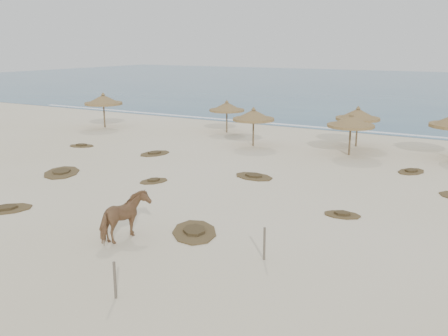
{
  "coord_description": "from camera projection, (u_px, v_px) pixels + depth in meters",
  "views": [
    {
      "loc": [
        11.96,
        -15.09,
        7.03
      ],
      "look_at": [
        0.58,
        5.0,
        1.27
      ],
      "focal_mm": 40.0,
      "sensor_mm": 36.0,
      "label": 1
    }
  ],
  "objects": [
    {
      "name": "ground",
      "position": [
        151.0,
        223.0,
        20.16
      ],
      "size": [
        160.0,
        160.0,
        0.0
      ],
      "primitive_type": "plane",
      "color": "beige",
      "rests_on": "ground"
    },
    {
      "name": "ocean",
      "position": [
        427.0,
        87.0,
        83.48
      ],
      "size": [
        200.0,
        100.0,
        0.01
      ],
      "primitive_type": "cube",
      "color": "#264F74",
      "rests_on": "ground"
    },
    {
      "name": "foam_line",
      "position": [
        340.0,
        129.0,
        42.11
      ],
      "size": [
        70.0,
        0.6,
        0.01
      ],
      "primitive_type": "cube",
      "color": "white",
      "rests_on": "ground"
    },
    {
      "name": "palapa_0",
      "position": [
        103.0,
        100.0,
        42.56
      ],
      "size": [
        4.09,
        4.09,
        3.02
      ],
      "rotation": [
        0.0,
        0.0,
        0.33
      ],
      "color": "brown",
      "rests_on": "ground"
    },
    {
      "name": "palapa_1",
      "position": [
        227.0,
        107.0,
        40.21
      ],
      "size": [
        3.32,
        3.32,
        2.65
      ],
      "rotation": [
        0.0,
        0.0,
        -0.19
      ],
      "color": "brown",
      "rests_on": "ground"
    },
    {
      "name": "palapa_2",
      "position": [
        253.0,
        116.0,
        34.85
      ],
      "size": [
        3.91,
        3.91,
        2.77
      ],
      "rotation": [
        0.0,
        0.0,
        -0.43
      ],
      "color": "brown",
      "rests_on": "ground"
    },
    {
      "name": "palapa_3",
      "position": [
        351.0,
        122.0,
        31.89
      ],
      "size": [
        3.1,
        3.1,
        2.82
      ],
      "rotation": [
        0.0,
        0.0,
        -0.03
      ],
      "color": "brown",
      "rests_on": "ground"
    },
    {
      "name": "palapa_4",
      "position": [
        358.0,
        115.0,
        34.64
      ],
      "size": [
        3.38,
        3.38,
        2.87
      ],
      "rotation": [
        0.0,
        0.0,
        -0.11
      ],
      "color": "brown",
      "rests_on": "ground"
    },
    {
      "name": "horse",
      "position": [
        125.0,
        217.0,
        18.23
      ],
      "size": [
        1.05,
        2.11,
        1.74
      ],
      "primitive_type": "imported",
      "rotation": [
        0.0,
        0.0,
        3.09
      ],
      "color": "#936443",
      "rests_on": "ground"
    },
    {
      "name": "fence_post_near",
      "position": [
        115.0,
        280.0,
        14.06
      ],
      "size": [
        0.09,
        0.09,
        1.11
      ],
      "primitive_type": "cylinder",
      "rotation": [
        0.0,
        0.0,
        0.11
      ],
      "color": "brown",
      "rests_on": "ground"
    },
    {
      "name": "fence_post_far",
      "position": [
        264.0,
        244.0,
        16.58
      ],
      "size": [
        0.1,
        0.1,
        1.14
      ],
      "primitive_type": "cylinder",
      "rotation": [
        0.0,
        0.0,
        -0.17
      ],
      "color": "brown",
      "rests_on": "ground"
    },
    {
      "name": "scrub_1",
      "position": [
        62.0,
        172.0,
        27.86
      ],
      "size": [
        3.21,
        3.47,
        0.16
      ],
      "rotation": [
        0.0,
        0.0,
        2.17
      ],
      "color": "brown",
      "rests_on": "ground"
    },
    {
      "name": "scrub_2",
      "position": [
        154.0,
        181.0,
        26.14
      ],
      "size": [
        1.56,
        1.84,
        0.16
      ],
      "rotation": [
        0.0,
        0.0,
        1.15
      ],
      "color": "brown",
      "rests_on": "ground"
    },
    {
      "name": "scrub_3",
      "position": [
        254.0,
        176.0,
        27.03
      ],
      "size": [
        2.52,
        1.9,
        0.16
      ],
      "rotation": [
        0.0,
        0.0,
        2.94
      ],
      "color": "brown",
      "rests_on": "ground"
    },
    {
      "name": "scrub_4",
      "position": [
        342.0,
        214.0,
        20.99
      ],
      "size": [
        1.66,
        1.19,
        0.16
      ],
      "rotation": [
        0.0,
        0.0,
        0.12
      ],
      "color": "brown",
      "rests_on": "ground"
    },
    {
      "name": "scrub_6",
      "position": [
        155.0,
        153.0,
        32.7
      ],
      "size": [
        1.89,
        2.47,
        0.16
      ],
      "rotation": [
        0.0,
        0.0,
        1.34
      ],
      "color": "brown",
      "rests_on": "ground"
    },
    {
      "name": "scrub_7",
      "position": [
        411.0,
        171.0,
        28.09
      ],
      "size": [
        1.81,
        2.2,
        0.16
      ],
      "rotation": [
        0.0,
        0.0,
        1.21
      ],
      "color": "brown",
      "rests_on": "ground"
    },
    {
      "name": "scrub_8",
      "position": [
        82.0,
        146.0,
        35.19
      ],
      "size": [
        2.05,
        1.62,
        0.16
      ],
      "rotation": [
        0.0,
        0.0,
        0.29
      ],
      "color": "brown",
      "rests_on": "ground"
    },
    {
      "name": "scrub_9",
      "position": [
        194.0,
        231.0,
        19.08
      ],
      "size": [
        2.9,
        3.11,
        0.16
      ],
      "rotation": [
        0.0,
        0.0,
        2.19
      ],
      "color": "brown",
      "rests_on": "ground"
    },
    {
      "name": "scrub_11",
      "position": [
        6.0,
        209.0,
        21.72
      ],
      "size": [
        2.48,
        2.62,
        0.16
      ],
      "rotation": [
        0.0,
        0.0,
        0.91
      ],
      "color": "brown",
      "rests_on": "ground"
    }
  ]
}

